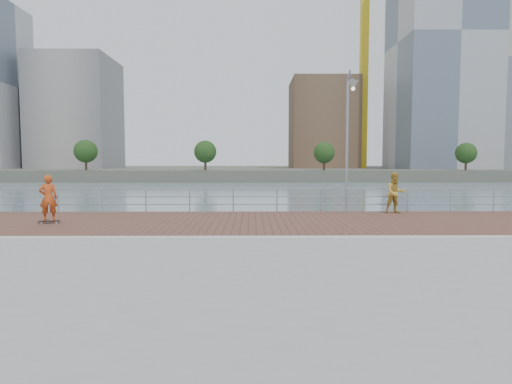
{
  "coord_description": "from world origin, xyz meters",
  "views": [
    {
      "loc": [
        -0.13,
        -13.01,
        2.38
      ],
      "look_at": [
        0.0,
        2.0,
        1.3
      ],
      "focal_mm": 30.0,
      "sensor_mm": 36.0,
      "label": 1
    }
  ],
  "objects_px": {
    "street_lamp": "(350,117)",
    "bystander": "(395,193)",
    "guardrail": "(255,197)",
    "skateboarder": "(48,198)"
  },
  "relations": [
    {
      "from": "guardrail",
      "to": "bystander",
      "type": "distance_m",
      "value": 6.43
    },
    {
      "from": "street_lamp",
      "to": "bystander",
      "type": "bearing_deg",
      "value": 7.75
    },
    {
      "from": "guardrail",
      "to": "bystander",
      "type": "xyz_separation_m",
      "value": [
        6.4,
        -0.65,
        0.26
      ]
    },
    {
      "from": "skateboarder",
      "to": "bystander",
      "type": "height_order",
      "value": "bystander"
    },
    {
      "from": "skateboarder",
      "to": "street_lamp",
      "type": "bearing_deg",
      "value": 171.21
    },
    {
      "from": "skateboarder",
      "to": "bystander",
      "type": "relative_size",
      "value": 0.95
    },
    {
      "from": "street_lamp",
      "to": "guardrail",
      "type": "bearing_deg",
      "value": 167.24
    },
    {
      "from": "bystander",
      "to": "street_lamp",
      "type": "bearing_deg",
      "value": -174.63
    },
    {
      "from": "guardrail",
      "to": "skateboarder",
      "type": "distance_m",
      "value": 8.75
    },
    {
      "from": "guardrail",
      "to": "street_lamp",
      "type": "relative_size",
      "value": 6.38
    }
  ]
}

